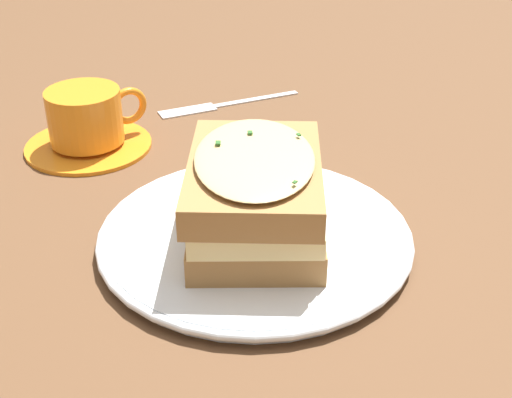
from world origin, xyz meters
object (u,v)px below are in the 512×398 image
dinner_plate (256,236)px  fork (215,106)px  sandwich (256,193)px  teacup_with_saucer (88,123)px

dinner_plate → fork: (-0.05, 0.29, -0.01)m
sandwich → dinner_plate: bearing=85.0°
sandwich → teacup_with_saucer: (-0.18, 0.19, -0.02)m
dinner_plate → teacup_with_saucer: 0.26m
sandwich → fork: size_ratio=0.97×
fork → sandwich: bearing=165.6°
sandwich → fork: bearing=99.6°
sandwich → teacup_with_saucer: bearing=133.5°
dinner_plate → sandwich: bearing=-95.0°
dinner_plate → teacup_with_saucer: bearing=133.8°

